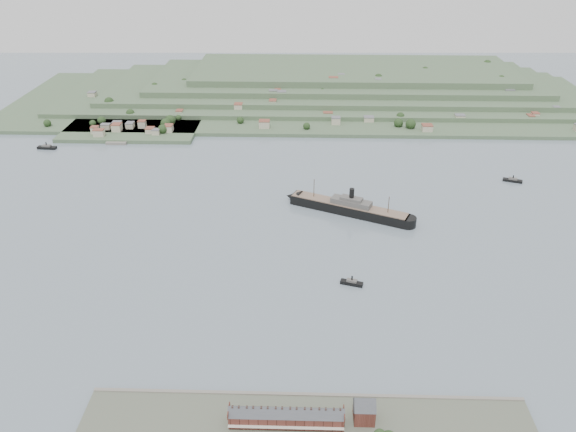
{
  "coord_description": "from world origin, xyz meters",
  "views": [
    {
      "loc": [
        -3.49,
        -358.04,
        218.8
      ],
      "look_at": [
        -15.07,
        30.0,
        9.07
      ],
      "focal_mm": 35.0,
      "sensor_mm": 36.0,
      "label": 1
    }
  ],
  "objects_px": {
    "steamship": "(345,207)",
    "tugboat": "(352,283)",
    "terrace_row": "(286,417)",
    "gabled_building": "(364,410)"
  },
  "relations": [
    {
      "from": "steamship",
      "to": "tugboat",
      "type": "xyz_separation_m",
      "value": [
        -1.73,
        -103.11,
        -3.38
      ]
    },
    {
      "from": "tugboat",
      "to": "terrace_row",
      "type": "bearing_deg",
      "value": -108.47
    },
    {
      "from": "steamship",
      "to": "tugboat",
      "type": "bearing_deg",
      "value": -90.96
    },
    {
      "from": "terrace_row",
      "to": "gabled_building",
      "type": "bearing_deg",
      "value": 6.12
    },
    {
      "from": "terrace_row",
      "to": "tugboat",
      "type": "distance_m",
      "value": 126.03
    },
    {
      "from": "tugboat",
      "to": "steamship",
      "type": "bearing_deg",
      "value": 89.04
    },
    {
      "from": "terrace_row",
      "to": "steamship",
      "type": "height_order",
      "value": "steamship"
    },
    {
      "from": "gabled_building",
      "to": "tugboat",
      "type": "bearing_deg",
      "value": 88.81
    },
    {
      "from": "terrace_row",
      "to": "tugboat",
      "type": "xyz_separation_m",
      "value": [
        39.9,
        119.44,
        -5.18
      ]
    },
    {
      "from": "terrace_row",
      "to": "steamship",
      "type": "bearing_deg",
      "value": 79.4
    }
  ]
}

